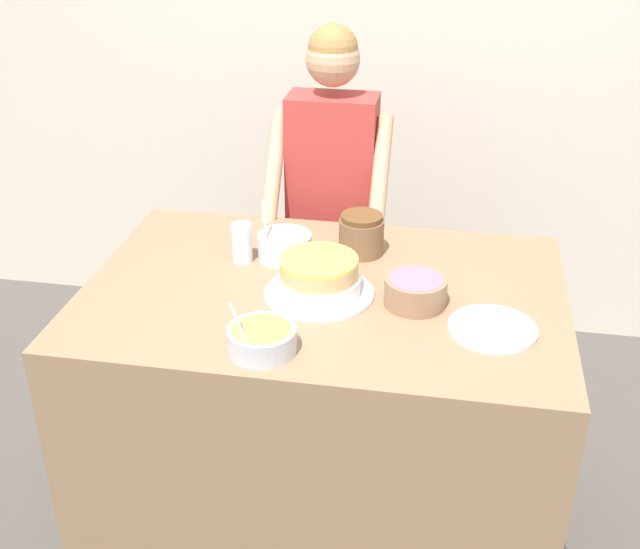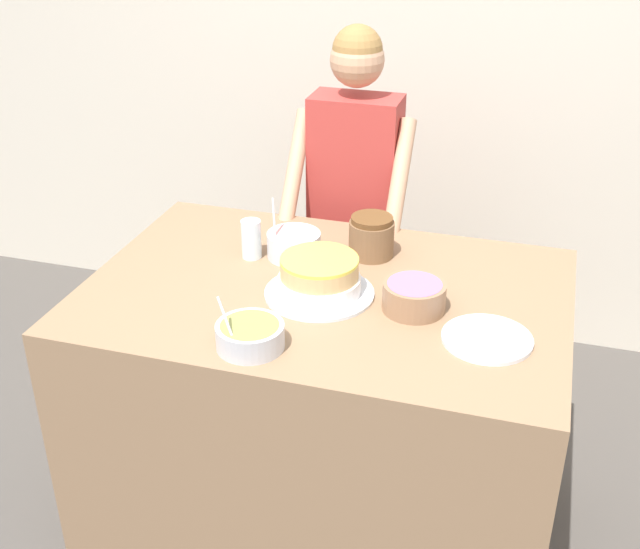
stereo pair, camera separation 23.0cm
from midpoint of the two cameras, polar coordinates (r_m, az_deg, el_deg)
name	(u,v)px [view 2 (the right image)]	position (r m, az deg, el deg)	size (l,w,h in m)	color
wall_back	(422,55)	(3.61, 9.13, 15.12)	(10.00, 0.05, 2.60)	beige
counter	(325,414)	(2.63, 2.90, -9.98)	(1.42, 0.96, 0.93)	#8C6B4C
person_baker	(354,191)	(2.97, 4.65, 5.90)	(0.44, 0.43, 1.57)	#2D2D38
cake	(319,278)	(2.32, 2.80, -0.35)	(0.32, 0.32, 0.12)	silver
frosting_bowl_purple	(414,295)	(2.28, 9.60, -1.56)	(0.18, 0.18, 0.08)	#936B4C
frosting_bowl_pink	(294,244)	(2.54, 0.71, 2.14)	(0.17, 0.17, 0.19)	silver
frosting_bowl_olive	(250,335)	(2.08, -1.86, -4.40)	(0.18, 0.18, 0.16)	silver
drinking_glass	(251,239)	(2.53, -2.32, 2.47)	(0.06, 0.06, 0.13)	silver
ceramic_plate	(487,339)	(2.20, 14.77, -4.54)	(0.24, 0.24, 0.01)	silver
stoneware_jar	(371,237)	(2.55, 6.26, 2.64)	(0.14, 0.14, 0.13)	brown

